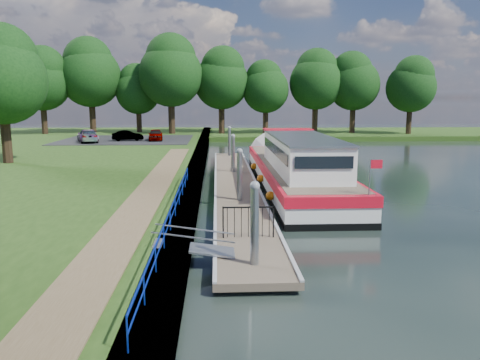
{
  "coord_description": "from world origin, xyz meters",
  "views": [
    {
      "loc": [
        -1.11,
        -13.91,
        5.35
      ],
      "look_at": [
        0.02,
        8.47,
        1.4
      ],
      "focal_mm": 35.0,
      "sensor_mm": 36.0,
      "label": 1
    }
  ],
  "objects_px": {
    "barge": "(292,167)",
    "car_a": "(156,135)",
    "car_b": "(128,136)",
    "car_c": "(88,136)",
    "pontoon": "(236,187)"
  },
  "relations": [
    {
      "from": "barge",
      "to": "car_a",
      "type": "bearing_deg",
      "value": 116.99
    },
    {
      "from": "pontoon",
      "to": "car_c",
      "type": "height_order",
      "value": "car_c"
    },
    {
      "from": "pontoon",
      "to": "car_a",
      "type": "xyz_separation_m",
      "value": [
        -7.65,
        23.71,
        1.26
      ]
    },
    {
      "from": "barge",
      "to": "car_a",
      "type": "distance_m",
      "value": 24.77
    },
    {
      "from": "car_a",
      "to": "car_c",
      "type": "distance_m",
      "value": 6.94
    },
    {
      "from": "pontoon",
      "to": "car_c",
      "type": "bearing_deg",
      "value": 123.18
    },
    {
      "from": "pontoon",
      "to": "barge",
      "type": "relative_size",
      "value": 1.42
    },
    {
      "from": "pontoon",
      "to": "car_a",
      "type": "bearing_deg",
      "value": 107.87
    },
    {
      "from": "pontoon",
      "to": "car_c",
      "type": "distance_m",
      "value": 26.27
    },
    {
      "from": "pontoon",
      "to": "car_c",
      "type": "xyz_separation_m",
      "value": [
        -14.36,
        21.96,
        1.31
      ]
    },
    {
      "from": "barge",
      "to": "car_c",
      "type": "height_order",
      "value": "barge"
    },
    {
      "from": "pontoon",
      "to": "car_c",
      "type": "relative_size",
      "value": 6.66
    },
    {
      "from": "pontoon",
      "to": "barge",
      "type": "height_order",
      "value": "barge"
    },
    {
      "from": "barge",
      "to": "car_a",
      "type": "xyz_separation_m",
      "value": [
        -11.24,
        22.07,
        0.36
      ]
    },
    {
      "from": "barge",
      "to": "car_b",
      "type": "height_order",
      "value": "barge"
    }
  ]
}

